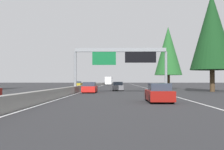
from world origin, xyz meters
TOP-DOWN VIEW (x-y plane):
  - ground_plane at (60.00, 0.00)m, footprint 320.00×320.00m
  - median_barrier at (80.00, 0.30)m, footprint 180.00×0.56m
  - shoulder_stripe_right at (70.00, -11.52)m, footprint 160.00×0.16m
  - shoulder_stripe_median at (70.00, -0.25)m, footprint 160.00×0.16m
  - sign_gantry_overhead at (36.02, -6.04)m, footprint 0.50×12.68m
  - sedan_mid_right at (19.98, -8.76)m, footprint 4.40×1.80m
  - sedan_distant_a at (36.20, -1.67)m, footprint 4.40×1.80m
  - sedan_far_center at (44.14, -5.49)m, footprint 4.40×1.80m
  - bus_near_center at (108.51, -1.61)m, footprint 11.50×2.55m
  - oncoming_far at (82.15, 6.54)m, footprint 4.40×1.80m
  - conifer_right_near at (40.58, -19.72)m, footprint 6.59×6.59m
  - conifer_right_mid at (55.83, -15.81)m, footprint 5.63×5.63m

SIDE VIEW (x-z plane):
  - ground_plane at x=60.00m, z-range 0.00..0.00m
  - shoulder_stripe_right at x=70.00m, z-range 0.00..0.01m
  - shoulder_stripe_median at x=70.00m, z-range 0.00..0.01m
  - median_barrier at x=80.00m, z-range 0.00..0.90m
  - sedan_mid_right at x=19.98m, z-range -0.05..1.42m
  - sedan_distant_a at x=36.20m, z-range -0.05..1.42m
  - sedan_far_center at x=44.14m, z-range -0.05..1.42m
  - oncoming_far at x=82.15m, z-range -0.05..1.42m
  - bus_near_center at x=108.51m, z-range 0.17..3.27m
  - sign_gantry_overhead at x=36.02m, z-range 1.80..7.89m
  - conifer_right_mid at x=55.83m, z-range 1.38..14.18m
  - conifer_right_near at x=40.58m, z-range 1.62..16.60m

